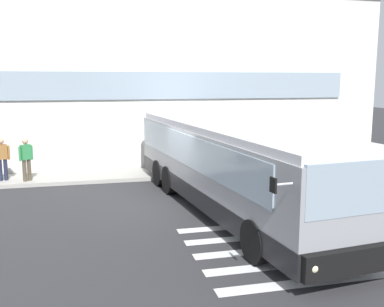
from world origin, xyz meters
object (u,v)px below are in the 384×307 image
Objects in this scene: passenger_near_column at (2,157)px; passenger_by_doorway at (26,156)px; bus_main_foreground at (230,168)px; safety_bollard_yellow at (216,168)px.

passenger_near_column is 0.93m from passenger_by_doorway.
passenger_near_column is 1.00× the size of passenger_by_doorway.
passenger_near_column is at bearing 163.65° from passenger_by_doorway.
safety_bollard_yellow is at bearing 78.71° from bus_main_foreground.
bus_main_foreground is at bearing -37.70° from passenger_by_doorway.
safety_bollard_yellow is (8.38, -0.98, -0.63)m from passenger_near_column.
safety_bollard_yellow is at bearing -5.50° from passenger_by_doorway.
passenger_near_column is at bearing 144.41° from bus_main_foreground.
passenger_near_column is 8.46m from safety_bollard_yellow.
bus_main_foreground is 7.12× the size of passenger_by_doorway.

